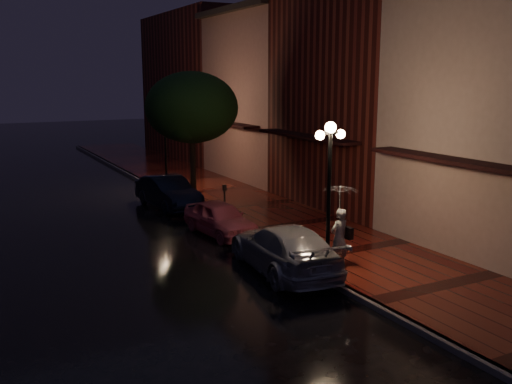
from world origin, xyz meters
TOP-DOWN VIEW (x-y plane):
  - ground at (0.00, 0.00)m, footprint 120.00×120.00m
  - sidewalk at (2.25, 0.00)m, footprint 4.50×60.00m
  - curb at (0.00, 0.00)m, footprint 0.25×60.00m
  - storefront_mid at (7.00, 2.00)m, footprint 5.00×8.00m
  - storefront_far at (7.00, 10.00)m, footprint 5.00×8.00m
  - storefront_extra at (7.00, 20.00)m, footprint 5.00×12.00m
  - streetlamp_near at (0.35, -5.00)m, footprint 0.96×0.36m
  - streetlamp_far at (0.35, 9.00)m, footprint 0.96×0.36m
  - street_tree at (0.61, 5.99)m, footprint 4.16×4.16m
  - pink_car at (-0.60, 0.41)m, footprint 1.79×3.76m
  - navy_car at (-0.78, 5.53)m, footprint 1.87×4.37m
  - silver_car at (-0.60, -4.15)m, footprint 2.50×5.06m
  - woman_with_umbrella at (0.85, -4.88)m, footprint 1.02×1.04m
  - parking_meter at (0.15, 1.64)m, footprint 0.14×0.11m

SIDE VIEW (x-z plane):
  - ground at x=0.00m, z-range 0.00..0.00m
  - sidewalk at x=2.25m, z-range 0.00..0.15m
  - curb at x=0.00m, z-range 0.00..0.15m
  - pink_car at x=-0.60m, z-range 0.00..1.24m
  - navy_car at x=-0.78m, z-range 0.00..1.40m
  - silver_car at x=-0.60m, z-range 0.00..1.42m
  - parking_meter at x=0.15m, z-range 0.30..1.75m
  - woman_with_umbrella at x=0.85m, z-range 0.55..3.01m
  - streetlamp_near at x=0.35m, z-range 0.45..4.76m
  - streetlamp_far at x=0.35m, z-range 0.45..4.76m
  - street_tree at x=0.61m, z-range 1.34..7.14m
  - storefront_far at x=7.00m, z-range 0.00..9.00m
  - storefront_extra at x=7.00m, z-range 0.00..10.00m
  - storefront_mid at x=7.00m, z-range 0.00..11.00m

